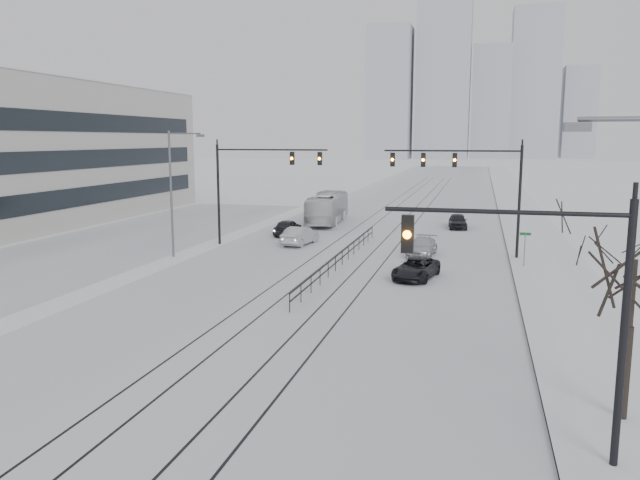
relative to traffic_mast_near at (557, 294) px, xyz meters
The scene contains 19 objects.
road 55.26m from the traffic_mast_near, 101.30° to the left, with size 22.00×260.00×0.02m, color silver.
sidewalk_east 54.26m from the traffic_mast_near, 87.13° to the left, with size 5.00×260.00×0.16m, color silver.
curb 54.19m from the traffic_mast_near, 89.72° to the left, with size 0.10×260.00×0.12m, color gray.
parking_strip 42.54m from the traffic_mast_near, 136.71° to the left, with size 14.00×60.00×0.03m, color silver.
tram_rails 35.96m from the traffic_mast_near, 107.60° to the left, with size 5.30×180.00×0.01m.
skyline 268.96m from the traffic_mast_near, 91.23° to the left, with size 96.00×48.00×72.00m.
traffic_mast_near is the anchor object (origin of this frame).
traffic_mast_ne 29.14m from the traffic_mast_near, 95.19° to the left, with size 9.60×0.37×8.00m.
traffic_mast_nw 35.69m from the traffic_mast_near, 122.77° to the left, with size 9.10×0.37×8.00m.
street_light_west 33.24m from the traffic_mast_near, 133.76° to the left, with size 2.73×0.25×9.00m.
bare_tree 3.85m from the traffic_mast_near, 51.24° to the left, with size 4.40×4.40×6.10m.
median_fence 26.62m from the traffic_mast_near, 114.20° to the left, with size 0.06×24.00×1.00m.
street_sign 26.19m from the traffic_mast_near, 87.77° to the left, with size 0.70×0.06×2.40m.
sedan_sb_inner 40.27m from the traffic_mast_near, 117.12° to the left, with size 1.69×4.19×1.43m, color black.
sedan_sb_outer 35.21m from the traffic_mast_near, 116.89° to the left, with size 1.55×4.44×1.46m, color #A8ABB0.
sedan_nb_front 22.18m from the traffic_mast_near, 104.75° to the left, with size 2.07×4.50×1.25m, color black.
sedan_nb_right 29.74m from the traffic_mast_near, 101.57° to the left, with size 1.79×4.40×1.28m, color #B5B6BE.
sedan_nb_far 44.29m from the traffic_mast_near, 95.07° to the left, with size 1.65×4.10×1.40m, color black.
box_truck 47.54m from the traffic_mast_near, 110.71° to the left, with size 2.56×10.96×3.05m, color silver.
Camera 1 is at (8.80, -10.28, 8.42)m, focal length 35.00 mm.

